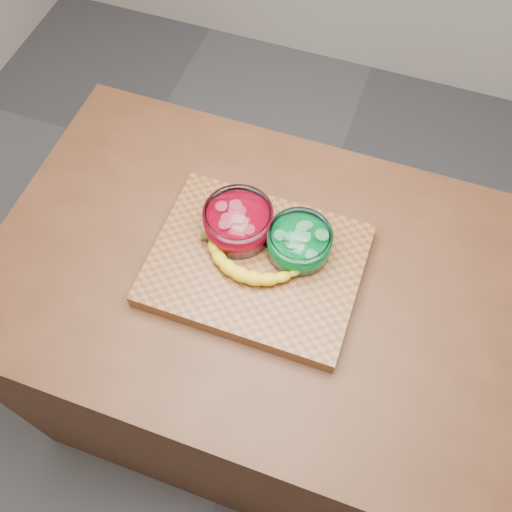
% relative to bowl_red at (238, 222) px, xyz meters
% --- Properties ---
extents(ground, '(3.50, 3.50, 0.00)m').
position_rel_bowl_red_xyz_m(ground, '(0.06, -0.06, -0.97)').
color(ground, '#525256').
rests_on(ground, ground).
extents(counter, '(1.20, 0.80, 0.90)m').
position_rel_bowl_red_xyz_m(counter, '(0.06, -0.06, -0.52)').
color(counter, '#502C18').
rests_on(counter, ground).
extents(cutting_board, '(0.45, 0.35, 0.04)m').
position_rel_bowl_red_xyz_m(cutting_board, '(0.06, -0.06, -0.05)').
color(cutting_board, brown).
rests_on(cutting_board, counter).
extents(bowl_red, '(0.15, 0.15, 0.07)m').
position_rel_bowl_red_xyz_m(bowl_red, '(0.00, 0.00, 0.00)').
color(bowl_red, white).
rests_on(bowl_red, cutting_board).
extents(bowl_green, '(0.14, 0.14, 0.06)m').
position_rel_bowl_red_xyz_m(bowl_green, '(0.14, -0.00, -0.00)').
color(bowl_green, white).
rests_on(bowl_green, cutting_board).
extents(banana, '(0.26, 0.12, 0.04)m').
position_rel_bowl_red_xyz_m(banana, '(0.05, -0.08, -0.02)').
color(banana, gold).
rests_on(banana, cutting_board).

